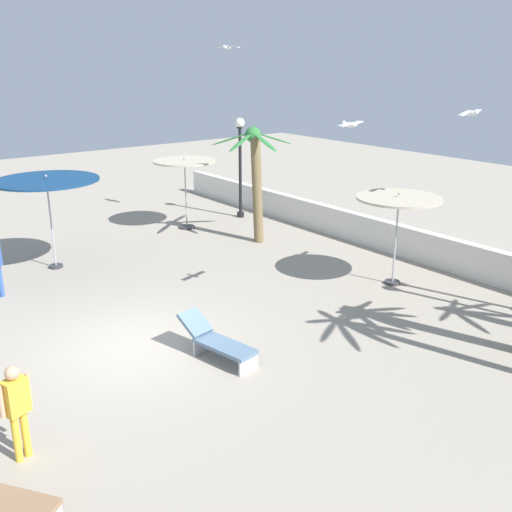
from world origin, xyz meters
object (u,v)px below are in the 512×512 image
object	(u,v)px
patio_umbrella_0	(47,183)
lamp_post_2	(240,158)
seagull_1	(227,47)
seagull_2	(471,113)
lounge_chair_1	(217,341)
patio_umbrella_2	(185,167)
patio_umbrella_1	(399,203)
guest_0	(16,404)
palm_tree_3	(256,170)
seagull_0	(350,124)

from	to	relation	value
patio_umbrella_0	lamp_post_2	world-z (taller)	lamp_post_2
patio_umbrella_0	seagull_1	size ratio (longest dim) A/B	2.83
seagull_2	lounge_chair_1	bearing A→B (deg)	-94.97
patio_umbrella_2	seagull_1	size ratio (longest dim) A/B	2.49
lounge_chair_1	patio_umbrella_2	bearing A→B (deg)	151.90
patio_umbrella_1	guest_0	xyz separation A→B (m)	(1.39, -10.57, -1.35)
patio_umbrella_1	guest_0	distance (m)	10.75
palm_tree_3	patio_umbrella_1	bearing A→B (deg)	4.61
patio_umbrella_1	seagull_0	distance (m)	3.55
patio_umbrella_1	guest_0	bearing A→B (deg)	-82.52
patio_umbrella_2	seagull_0	world-z (taller)	seagull_0
patio_umbrella_2	seagull_0	xyz separation A→B (m)	(9.02, -1.15, 2.31)
patio_umbrella_0	seagull_0	xyz separation A→B (m)	(7.71, 4.27, 2.01)
patio_umbrella_0	guest_0	xyz separation A→B (m)	(8.52, -3.64, -1.61)
seagull_2	patio_umbrella_0	bearing A→B (deg)	-136.13
seagull_0	seagull_1	xyz separation A→B (m)	(-8.61, 2.80, 1.76)
patio_umbrella_1	palm_tree_3	xyz separation A→B (m)	(-5.65, -0.46, 0.14)
patio_umbrella_1	palm_tree_3	size ratio (longest dim) A/B	0.67
guest_0	seagull_2	world-z (taller)	seagull_2
seagull_0	seagull_1	distance (m)	9.23
patio_umbrella_1	lounge_chair_1	world-z (taller)	patio_umbrella_1
seagull_0	seagull_1	size ratio (longest dim) A/B	0.89
seagull_0	seagull_2	xyz separation A→B (m)	(0.60, 3.71, 0.09)
patio_umbrella_1	palm_tree_3	world-z (taller)	palm_tree_3
patio_umbrella_2	lounge_chair_1	world-z (taller)	patio_umbrella_2
patio_umbrella_2	seagull_1	world-z (taller)	seagull_1
patio_umbrella_1	seagull_0	bearing A→B (deg)	-77.64
palm_tree_3	seagull_0	world-z (taller)	seagull_0
lamp_post_2	patio_umbrella_2	bearing A→B (deg)	-88.05
palm_tree_3	lamp_post_2	bearing A→B (deg)	152.64
palm_tree_3	lounge_chair_1	distance (m)	8.76
seagull_1	patio_umbrella_1	bearing A→B (deg)	-1.03
lamp_post_2	seagull_1	bearing A→B (deg)	-60.98
patio_umbrella_2	seagull_2	bearing A→B (deg)	14.95
lamp_post_2	patio_umbrella_1	bearing A→B (deg)	-6.91
patio_umbrella_0	seagull_2	world-z (taller)	seagull_2
patio_umbrella_0	seagull_0	distance (m)	9.04
lounge_chair_1	guest_0	size ratio (longest dim) A/B	1.20
patio_umbrella_0	seagull_2	bearing A→B (deg)	43.87
lamp_post_2	seagull_0	size ratio (longest dim) A/B	4.12
palm_tree_3	guest_0	bearing A→B (deg)	-55.18
patio_umbrella_0	guest_0	size ratio (longest dim) A/B	1.84
seagull_0	seagull_1	world-z (taller)	seagull_1
patio_umbrella_0	patio_umbrella_1	size ratio (longest dim) A/B	1.15
patio_umbrella_0	seagull_1	distance (m)	8.07
lamp_post_2	guest_0	distance (m)	15.32
patio_umbrella_1	lamp_post_2	bearing A→B (deg)	173.09
seagull_0	palm_tree_3	bearing A→B (deg)	160.52
palm_tree_3	patio_umbrella_2	bearing A→B (deg)	-159.22
palm_tree_3	lounge_chair_1	xyz separation A→B (m)	(6.19, -5.85, -2.06)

